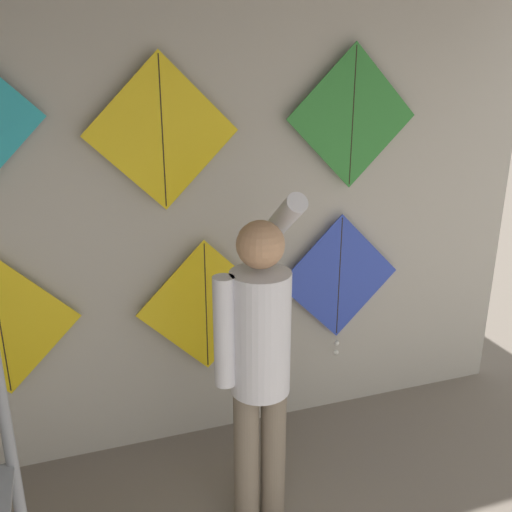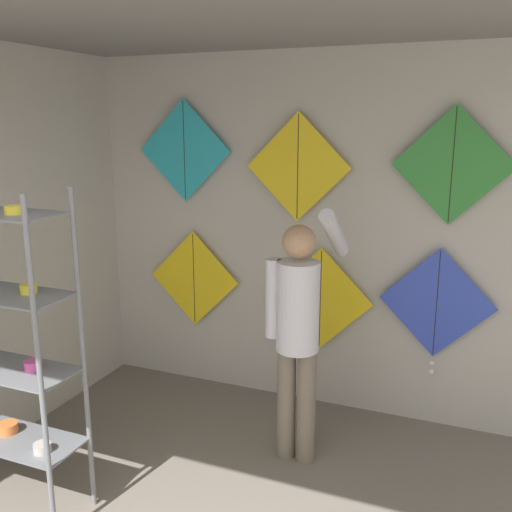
{
  "view_description": "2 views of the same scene",
  "coord_description": "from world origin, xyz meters",
  "px_view_note": "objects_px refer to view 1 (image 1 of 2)",
  "views": [
    {
      "loc": [
        -0.61,
        0.2,
        2.32
      ],
      "look_at": [
        0.33,
        2.99,
        1.28
      ],
      "focal_mm": 40.0,
      "sensor_mm": 36.0,
      "label": 1
    },
    {
      "loc": [
        1.24,
        -0.93,
        2.29
      ],
      "look_at": [
        -0.35,
        2.99,
        1.27
      ],
      "focal_mm": 40.0,
      "sensor_mm": 36.0,
      "label": 2
    }
  ],
  "objects_px": {
    "kite_4": "(162,133)",
    "kite_5": "(353,117)",
    "kite_1": "(206,306)",
    "shopkeeper": "(259,354)",
    "kite_2": "(339,279)",
    "kite_0": "(1,326)"
  },
  "relations": [
    {
      "from": "kite_4",
      "to": "kite_5",
      "type": "bearing_deg",
      "value": 0.0
    },
    {
      "from": "kite_4",
      "to": "kite_5",
      "type": "xyz_separation_m",
      "value": [
        1.11,
        0.0,
        0.05
      ]
    },
    {
      "from": "kite_1",
      "to": "kite_5",
      "type": "distance_m",
      "value": 1.4
    },
    {
      "from": "shopkeeper",
      "to": "kite_4",
      "type": "distance_m",
      "value": 1.26
    },
    {
      "from": "kite_2",
      "to": "kite_0",
      "type": "bearing_deg",
      "value": 179.99
    },
    {
      "from": "kite_1",
      "to": "kite_4",
      "type": "bearing_deg",
      "value": 180.0
    },
    {
      "from": "kite_4",
      "to": "kite_0",
      "type": "bearing_deg",
      "value": 180.0
    },
    {
      "from": "shopkeeper",
      "to": "kite_5",
      "type": "xyz_separation_m",
      "value": [
        0.84,
        0.78,
        0.99
      ]
    },
    {
      "from": "shopkeeper",
      "to": "kite_1",
      "type": "distance_m",
      "value": 0.79
    },
    {
      "from": "kite_2",
      "to": "kite_4",
      "type": "distance_m",
      "value": 1.45
    },
    {
      "from": "shopkeeper",
      "to": "kite_5",
      "type": "height_order",
      "value": "kite_5"
    },
    {
      "from": "kite_5",
      "to": "kite_1",
      "type": "bearing_deg",
      "value": 180.0
    },
    {
      "from": "kite_0",
      "to": "kite_4",
      "type": "height_order",
      "value": "kite_4"
    },
    {
      "from": "kite_0",
      "to": "kite_5",
      "type": "relative_size",
      "value": 1.0
    },
    {
      "from": "shopkeeper",
      "to": "kite_1",
      "type": "xyz_separation_m",
      "value": [
        -0.07,
        0.78,
        -0.08
      ]
    },
    {
      "from": "kite_2",
      "to": "kite_4",
      "type": "xyz_separation_m",
      "value": [
        -1.08,
        0.0,
        0.97
      ]
    },
    {
      "from": "kite_1",
      "to": "kite_5",
      "type": "relative_size",
      "value": 1.0
    },
    {
      "from": "kite_1",
      "to": "kite_4",
      "type": "distance_m",
      "value": 1.05
    },
    {
      "from": "kite_2",
      "to": "kite_5",
      "type": "relative_size",
      "value": 1.17
    },
    {
      "from": "kite_1",
      "to": "kite_2",
      "type": "bearing_deg",
      "value": -0.02
    },
    {
      "from": "kite_0",
      "to": "kite_1",
      "type": "distance_m",
      "value": 1.12
    },
    {
      "from": "kite_1",
      "to": "kite_5",
      "type": "height_order",
      "value": "kite_5"
    }
  ]
}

